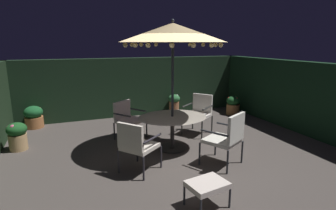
{
  "coord_description": "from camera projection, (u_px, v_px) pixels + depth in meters",
  "views": [
    {
      "loc": [
        -2.14,
        -4.91,
        2.32
      ],
      "look_at": [
        0.03,
        0.62,
        0.95
      ],
      "focal_mm": 28.79,
      "sensor_mm": 36.0,
      "label": 1
    }
  ],
  "objects": [
    {
      "name": "ground_plane",
      "position": [
        177.0,
        155.0,
        5.74
      ],
      "size": [
        7.66,
        7.4,
        0.02
      ],
      "primitive_type": "cube",
      "color": "#4A423E"
    },
    {
      "name": "hedge_backdrop_rear",
      "position": [
        134.0,
        87.0,
        8.75
      ],
      "size": [
        7.66,
        0.3,
        1.86
      ],
      "primitive_type": "cube",
      "color": "#1B311F",
      "rests_on": "ground_plane"
    },
    {
      "name": "hedge_backdrop_right",
      "position": [
        311.0,
        99.0,
        6.84
      ],
      "size": [
        0.3,
        7.4,
        1.86
      ],
      "primitive_type": "cube",
      "color": "#15301C",
      "rests_on": "ground_plane"
    },
    {
      "name": "patio_dining_table",
      "position": [
        172.0,
        123.0,
        5.93
      ],
      "size": [
        1.53,
        1.3,
        0.76
      ],
      "color": "#2F2B2C",
      "rests_on": "ground_plane"
    },
    {
      "name": "patio_umbrella",
      "position": [
        173.0,
        33.0,
        5.5
      ],
      "size": [
        2.22,
        2.22,
        2.8
      ],
      "color": "#292E35",
      "rests_on": "ground_plane"
    },
    {
      "name": "patio_chair_north",
      "position": [
        136.0,
        144.0,
        4.83
      ],
      "size": [
        0.83,
        0.83,
        0.97
      ],
      "color": "#2C2A31",
      "rests_on": "ground_plane"
    },
    {
      "name": "patio_chair_northeast",
      "position": [
        227.0,
        136.0,
        5.1
      ],
      "size": [
        0.86,
        0.85,
        1.05
      ],
      "color": "#2A2D32",
      "rests_on": "ground_plane"
    },
    {
      "name": "patio_chair_east",
      "position": [
        199.0,
        111.0,
        7.02
      ],
      "size": [
        0.86,
        0.85,
        1.01
      ],
      "color": "#313231",
      "rests_on": "ground_plane"
    },
    {
      "name": "patio_chair_southeast",
      "position": [
        127.0,
        117.0,
        6.65
      ],
      "size": [
        0.83,
        0.82,
        0.92
      ],
      "color": "#2C2C33",
      "rests_on": "ground_plane"
    },
    {
      "name": "ottoman_footrest",
      "position": [
        207.0,
        185.0,
        3.86
      ],
      "size": [
        0.61,
        0.51,
        0.38
      ],
      "color": "#2C2E35",
      "rests_on": "ground_plane"
    },
    {
      "name": "potted_plant_right_near",
      "position": [
        233.0,
        105.0,
        8.91
      ],
      "size": [
        0.43,
        0.43,
        0.61
      ],
      "color": "#A66E3D",
      "rests_on": "ground_plane"
    },
    {
      "name": "potted_plant_right_far",
      "position": [
        174.0,
        103.0,
        9.0
      ],
      "size": [
        0.39,
        0.39,
        0.65
      ],
      "color": "#A66A44",
      "rests_on": "ground_plane"
    },
    {
      "name": "potted_plant_back_right",
      "position": [
        34.0,
        117.0,
        7.51
      ],
      "size": [
        0.49,
        0.49,
        0.62
      ],
      "color": "#AE6B3D",
      "rests_on": "ground_plane"
    },
    {
      "name": "potted_plant_front_corner",
      "position": [
        17.0,
        135.0,
        5.93
      ],
      "size": [
        0.42,
        0.42,
        0.62
      ],
      "color": "tan",
      "rests_on": "ground_plane"
    }
  ]
}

